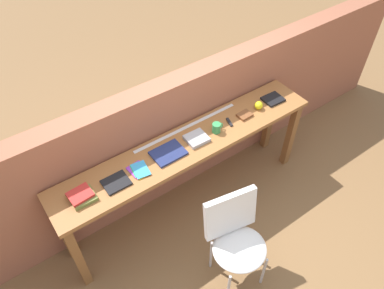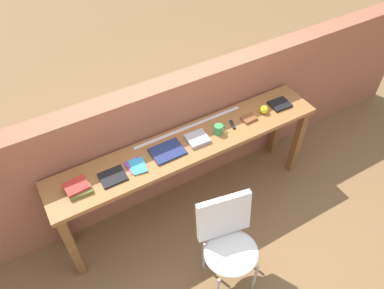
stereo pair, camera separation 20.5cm
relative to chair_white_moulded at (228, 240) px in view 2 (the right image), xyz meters
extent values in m
plane|color=brown|center=(0.10, 0.49, -0.53)|extent=(40.00, 40.00, 0.00)
cube|color=#9E5B42|center=(0.10, 1.13, 0.13)|extent=(6.00, 0.20, 1.30)
cube|color=#996033|center=(0.10, 0.79, 0.33)|extent=(2.50, 0.44, 0.04)
cube|color=brown|center=(-1.09, 0.63, -0.11)|extent=(0.07, 0.07, 0.84)
cube|color=brown|center=(1.29, 0.63, -0.11)|extent=(0.07, 0.07, 0.84)
cube|color=brown|center=(-1.09, 0.95, -0.11)|extent=(0.07, 0.07, 0.84)
cube|color=brown|center=(1.29, 0.95, -0.11)|extent=(0.07, 0.07, 0.84)
ellipsoid|color=white|center=(-0.01, -0.07, -0.08)|extent=(0.51, 0.50, 0.08)
cube|color=white|center=(0.02, 0.12, 0.16)|extent=(0.45, 0.19, 0.40)
cylinder|color=#B2B2B7|center=(0.12, -0.25, -0.32)|extent=(0.02, 0.02, 0.41)
cylinder|color=#B2B2B7|center=(-0.15, 0.12, -0.32)|extent=(0.02, 0.02, 0.41)
cylinder|color=#B2B2B7|center=(0.18, 0.06, -0.32)|extent=(0.02, 0.02, 0.41)
cube|color=olive|center=(-0.88, 0.77, 0.37)|extent=(0.18, 0.17, 0.03)
cube|color=red|center=(-0.89, 0.78, 0.40)|extent=(0.18, 0.16, 0.02)
cube|color=black|center=(-0.61, 0.76, 0.36)|extent=(0.20, 0.17, 0.02)
cube|color=yellow|center=(-0.40, 0.76, 0.35)|extent=(0.12, 0.17, 0.00)
cube|color=#E5334C|center=(-0.41, 0.77, 0.36)|extent=(0.12, 0.17, 0.00)
cube|color=purple|center=(-0.41, 0.78, 0.36)|extent=(0.14, 0.15, 0.00)
cube|color=green|center=(-0.40, 0.77, 0.36)|extent=(0.13, 0.16, 0.00)
cube|color=#3399D8|center=(-0.39, 0.76, 0.37)|extent=(0.14, 0.18, 0.00)
cube|color=navy|center=(-0.12, 0.78, 0.36)|extent=(0.27, 0.21, 0.02)
cube|color=#9E9EA3|center=(0.17, 0.78, 0.37)|extent=(0.19, 0.17, 0.03)
cylinder|color=#338C4C|center=(0.37, 0.76, 0.40)|extent=(0.08, 0.08, 0.09)
torus|color=#338C4C|center=(0.42, 0.76, 0.40)|extent=(0.06, 0.01, 0.06)
cube|color=black|center=(0.54, 0.78, 0.36)|extent=(0.05, 0.11, 0.02)
cube|color=brown|center=(0.71, 0.77, 0.37)|extent=(0.13, 0.10, 0.02)
sphere|color=yellow|center=(0.89, 0.78, 0.39)|extent=(0.08, 0.08, 0.08)
cube|color=black|center=(1.09, 0.79, 0.36)|extent=(0.20, 0.17, 0.02)
cube|color=silver|center=(0.19, 0.96, 0.35)|extent=(1.07, 0.03, 0.00)
camera|label=1|loc=(-1.17, -1.05, 2.65)|focal=35.00mm
camera|label=2|loc=(-1.00, -1.16, 2.65)|focal=35.00mm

